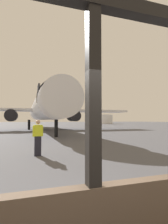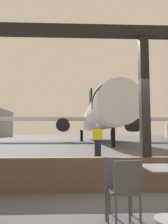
{
  "view_description": "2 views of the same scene",
  "coord_description": "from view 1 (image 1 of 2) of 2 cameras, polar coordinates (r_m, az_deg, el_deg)",
  "views": [
    {
      "loc": [
        -0.98,
        -2.54,
        1.74
      ],
      "look_at": [
        4.54,
        14.31,
        2.53
      ],
      "focal_mm": 28.43,
      "sensor_mm": 36.0,
      "label": 1
    },
    {
      "loc": [
        -1.6,
        -5.05,
        1.27
      ],
      "look_at": [
        -0.79,
        13.9,
        3.06
      ],
      "focal_mm": 36.26,
      "sensor_mm": 36.0,
      "label": 2
    }
  ],
  "objects": [
    {
      "name": "airplane",
      "position": [
        31.43,
        -12.76,
        1.14
      ],
      "size": [
        31.67,
        34.0,
        10.71
      ],
      "color": "silver",
      "rests_on": "ground"
    },
    {
      "name": "fuel_storage_tank",
      "position": [
        80.46,
        6.72,
        -2.32
      ],
      "size": [
        7.01,
        7.01,
        4.06
      ],
      "primitive_type": "cylinder",
      "color": "white",
      "rests_on": "ground"
    },
    {
      "name": "window_frame",
      "position": [
        2.77,
        2.98,
        -12.11
      ],
      "size": [
        7.32,
        0.24,
        3.76
      ],
      "color": "brown",
      "rests_on": "ground"
    },
    {
      "name": "ground_crew_worker",
      "position": [
        9.0,
        -14.61,
        -7.83
      ],
      "size": [
        0.52,
        0.31,
        1.74
      ],
      "color": "black",
      "rests_on": "ground"
    },
    {
      "name": "ground_plane",
      "position": [
        42.59,
        -16.86,
        -4.78
      ],
      "size": [
        220.0,
        220.0,
        0.0
      ],
      "primitive_type": "plane",
      "color": "#4C4C51"
    }
  ]
}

